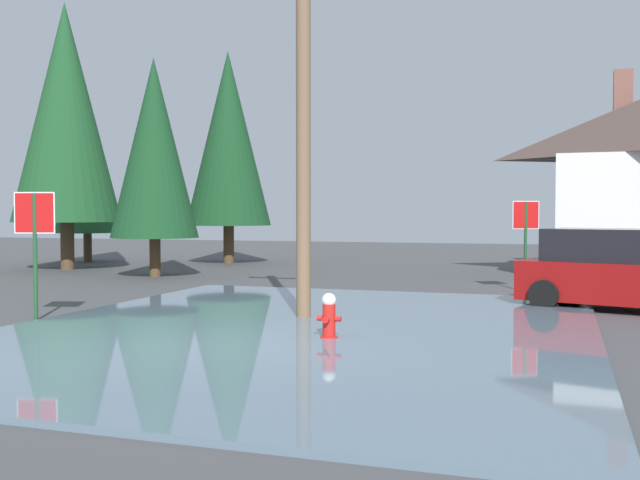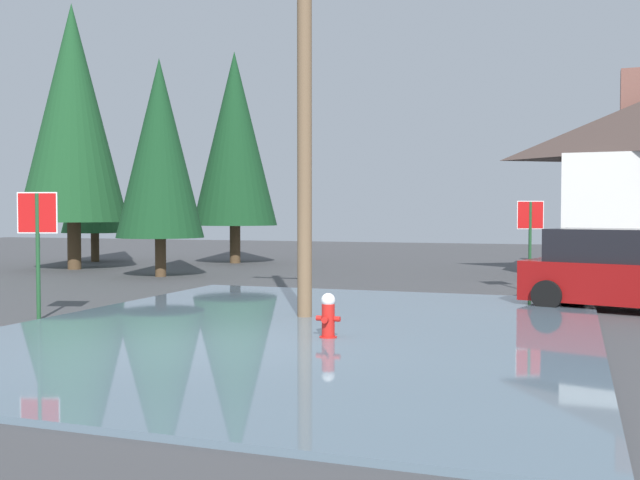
% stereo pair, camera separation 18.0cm
% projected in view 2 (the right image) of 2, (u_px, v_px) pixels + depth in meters
% --- Properties ---
extents(ground_plane, '(80.00, 80.00, 0.10)m').
position_uv_depth(ground_plane, '(193.00, 352.00, 11.08)').
color(ground_plane, '#424244').
extents(flood_puddle, '(9.87, 12.34, 0.08)m').
position_uv_depth(flood_puddle, '(300.00, 329.00, 12.69)').
color(flood_puddle, slate).
rests_on(flood_puddle, ground).
extents(lane_stop_bar, '(3.32, 0.37, 0.01)m').
position_uv_depth(lane_stop_bar, '(89.00, 365.00, 9.83)').
color(lane_stop_bar, silver).
rests_on(lane_stop_bar, ground).
extents(stop_sign_near, '(0.77, 0.23, 2.46)m').
position_uv_depth(stop_sign_near, '(38.00, 228.00, 13.98)').
color(stop_sign_near, '#1E4C28').
rests_on(stop_sign_near, ground).
extents(fire_hydrant, '(0.40, 0.34, 0.79)m').
position_uv_depth(fire_hydrant, '(328.00, 318.00, 11.60)').
color(fire_hydrant, red).
rests_on(fire_hydrant, ground).
extents(utility_pole, '(1.60, 0.28, 8.04)m').
position_uv_depth(utility_pole, '(304.00, 100.00, 13.81)').
color(utility_pole, brown).
rests_on(utility_pole, ground).
extents(stop_sign_far, '(0.66, 0.36, 2.37)m').
position_uv_depth(stop_sign_far, '(530.00, 227.00, 18.97)').
color(stop_sign_far, '#1E4C28').
rests_on(stop_sign_far, ground).
extents(parked_car, '(4.50, 3.00, 1.72)m').
position_uv_depth(parked_car, '(623.00, 272.00, 15.44)').
color(parked_car, maroon).
rests_on(parked_car, ground).
extents(pine_tree_tall_left, '(2.73, 2.73, 6.83)m').
position_uv_depth(pine_tree_tall_left, '(94.00, 167.00, 30.79)').
color(pine_tree_tall_left, '#4C3823').
rests_on(pine_tree_tall_left, ground).
extents(pine_tree_mid_left, '(3.45, 3.45, 8.64)m').
position_uv_depth(pine_tree_mid_left, '(235.00, 139.00, 29.78)').
color(pine_tree_mid_left, '#4C3823').
rests_on(pine_tree_mid_left, ground).
extents(pine_tree_short_left, '(2.81, 2.81, 7.03)m').
position_uv_depth(pine_tree_short_left, '(160.00, 148.00, 23.47)').
color(pine_tree_short_left, '#4C3823').
rests_on(pine_tree_short_left, ground).
extents(pine_tree_far_center, '(3.86, 3.86, 9.64)m').
position_uv_depth(pine_tree_far_center, '(73.00, 113.00, 26.47)').
color(pine_tree_far_center, '#4C3823').
rests_on(pine_tree_far_center, ground).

